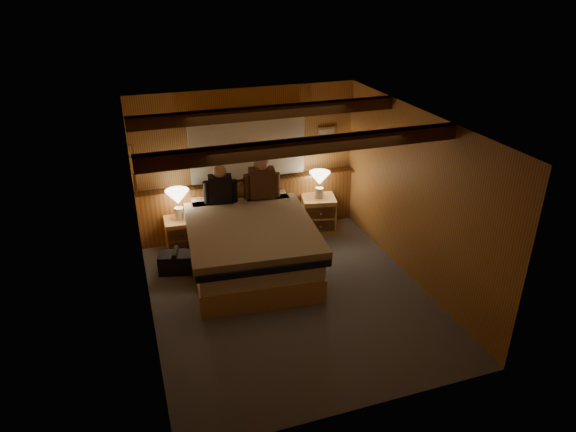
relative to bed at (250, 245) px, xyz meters
name	(u,v)px	position (x,y,z in m)	size (l,w,h in m)	color
floor	(289,296)	(0.31, -0.86, -0.40)	(4.20, 4.20, 0.00)	#4E515C
ceiling	(290,123)	(0.31, -0.86, 2.00)	(4.20, 4.20, 0.00)	#B87D45
wall_back	(247,163)	(0.31, 1.24, 0.80)	(3.60, 3.60, 0.00)	#B98442
wall_left	(142,238)	(-1.49, -0.86, 0.80)	(4.20, 4.20, 0.00)	#B98442
wall_right	(415,198)	(2.11, -0.86, 0.80)	(4.20, 4.20, 0.00)	#B98442
wall_front	(364,312)	(0.31, -2.96, 0.80)	(3.60, 3.60, 0.00)	#B98442
wainscot	(250,205)	(0.31, 1.18, 0.08)	(3.60, 0.23, 0.94)	brown
curtain_window	(248,145)	(0.31, 1.17, 1.12)	(2.18, 0.09, 1.11)	#482C12
ceiling_beams	(286,127)	(0.31, -0.71, 1.91)	(3.60, 1.65, 0.16)	#482C12
coat_rail	(135,157)	(-1.41, 0.72, 1.27)	(0.05, 0.55, 0.24)	white
framed_print	(326,134)	(1.66, 1.22, 1.15)	(0.30, 0.04, 0.25)	tan
bed	(250,245)	(0.00, 0.00, 0.00)	(1.92, 2.40, 0.77)	tan
nightstand_left	(182,235)	(-0.88, 0.90, -0.13)	(0.50, 0.45, 0.53)	tan
nightstand_right	(318,214)	(1.41, 0.87, -0.10)	(0.63, 0.59, 0.60)	tan
lamp_left	(178,199)	(-0.88, 0.94, 0.46)	(0.36, 0.36, 0.47)	white
lamp_right	(320,180)	(1.41, 0.87, 0.51)	(0.34, 0.34, 0.45)	white
person_left	(220,187)	(-0.24, 0.81, 0.61)	(0.51, 0.26, 0.63)	black
person_right	(262,181)	(0.41, 0.79, 0.64)	(0.57, 0.28, 0.70)	#452C1B
duffel_bag	(176,262)	(-1.05, 0.28, -0.25)	(0.55, 0.41, 0.35)	black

